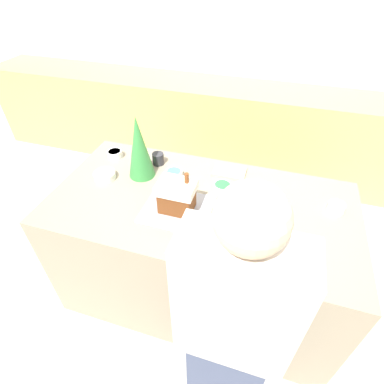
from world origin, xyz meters
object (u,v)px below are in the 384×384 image
candy_bowl_far_right (249,208)px  person (231,335)px  decorative_tree (139,147)px  candy_bowl_near_tray_left (174,173)px  gingerbread_house (177,196)px  candy_bowl_front_corner (115,154)px  mug (158,159)px  candy_bowl_center_rear (222,186)px  candy_bowl_behind_tray (336,207)px  cookbook (229,172)px  candy_bowl_far_left (105,175)px  baking_tray (177,209)px

candy_bowl_far_right → person: (0.04, -0.68, -0.08)m
decorative_tree → candy_bowl_near_tray_left: bearing=11.6°
gingerbread_house → candy_bowl_near_tray_left: 0.33m
candy_bowl_front_corner → mug: (0.32, 0.01, 0.01)m
candy_bowl_far_right → candy_bowl_center_rear: bearing=141.2°
decorative_tree → candy_bowl_far_right: decorative_tree is taller
decorative_tree → candy_bowl_near_tray_left: decorative_tree is taller
decorative_tree → candy_bowl_behind_tray: size_ratio=4.44×
candy_bowl_far_right → cookbook: size_ratio=0.53×
candy_bowl_far_left → gingerbread_house: bearing=-14.6°
candy_bowl_near_tray_left → mug: bearing=145.4°
candy_bowl_far_left → candy_bowl_near_tray_left: (0.42, 0.15, 0.00)m
mug → candy_bowl_behind_tray: bearing=-7.3°
baking_tray → decorative_tree: size_ratio=0.92×
gingerbread_house → mug: size_ratio=2.99×
cookbook → person: (0.22, -1.01, -0.07)m
decorative_tree → mug: (0.05, 0.15, -0.17)m
candy_bowl_far_left → mug: size_ratio=1.71×
person → candy_bowl_near_tray_left: bearing=122.5°
decorative_tree → cookbook: bearing=18.9°
decorative_tree → cookbook: size_ratio=1.96×
candy_bowl_far_right → candy_bowl_front_corner: bearing=164.4°
decorative_tree → candy_bowl_far_left: 0.30m
cookbook → person: bearing=-77.7°
candy_bowl_center_rear → person: person is taller
candy_bowl_near_tray_left → candy_bowl_far_right: bearing=-19.9°
gingerbread_house → candy_bowl_front_corner: 0.71m
candy_bowl_center_rear → candy_bowl_far_right: bearing=-38.8°
candy_bowl_far_left → cookbook: 0.81m
candy_bowl_behind_tray → gingerbread_house: bearing=-163.7°
baking_tray → candy_bowl_center_rear: size_ratio=3.28×
person → gingerbread_house: bearing=126.6°
gingerbread_house → candy_bowl_center_rear: (0.20, 0.25, -0.08)m
candy_bowl_behind_tray → cookbook: size_ratio=0.44×
baking_tray → mug: bearing=124.9°
candy_bowl_front_corner → baking_tray: bearing=-32.5°
candy_bowl_behind_tray → candy_bowl_center_rear: candy_bowl_behind_tray is taller
gingerbread_house → candy_bowl_behind_tray: size_ratio=2.58×
decorative_tree → gingerbread_house: bearing=-37.1°
baking_tray → candy_bowl_far_left: size_ratio=2.77×
candy_bowl_behind_tray → decorative_tree: bearing=-179.9°
candy_bowl_near_tray_left → person: 1.04m
candy_bowl_behind_tray → person: 0.94m
decorative_tree → candy_bowl_behind_tray: (1.18, 0.00, -0.18)m
mug → person: bearing=-54.1°
candy_bowl_behind_tray → candy_bowl_far_left: candy_bowl_behind_tray is taller
candy_bowl_far_right → candy_bowl_center_rear: size_ratio=0.96×
gingerbread_house → candy_bowl_far_left: size_ratio=1.75×
candy_bowl_far_right → decorative_tree: bearing=168.7°
cookbook → candy_bowl_center_rear: bearing=-92.6°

